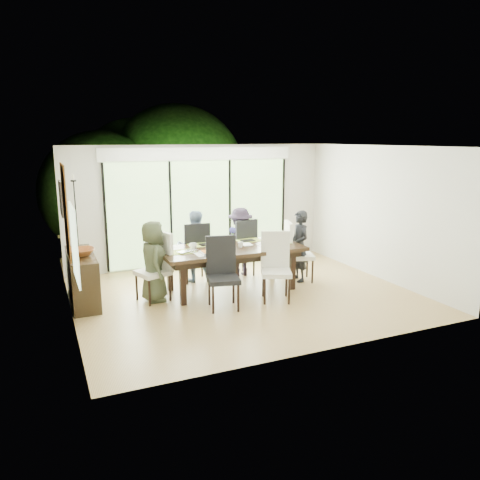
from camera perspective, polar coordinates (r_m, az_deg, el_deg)
name	(u,v)px	position (r m, az deg, el deg)	size (l,w,h in m)	color
floor	(245,296)	(8.67, 0.66, -6.83)	(6.00, 5.00, 0.01)	olive
ceiling	(246,146)	(8.19, 0.71, 11.39)	(6.00, 5.00, 0.01)	white
wall_back	(200,205)	(10.63, -4.87, 4.24)	(6.00, 0.02, 2.70)	beige
wall_front	(325,255)	(6.17, 10.28, -1.86)	(6.00, 0.02, 2.70)	silver
wall_left	(66,238)	(7.62, -20.43, 0.27)	(0.02, 5.00, 2.70)	silver
wall_right	(381,213)	(9.92, 16.78, 3.17)	(0.02, 5.00, 2.70)	white
glass_doors	(201,212)	(10.61, -4.79, 3.41)	(4.20, 0.02, 2.30)	#598C3F
blinds_header	(200,154)	(10.48, -4.90, 10.44)	(4.40, 0.06, 0.28)	white
mullion_a	(105,218)	(10.14, -16.09, 2.54)	(0.05, 0.04, 2.30)	black
mullion_b	(171,214)	(10.41, -8.43, 3.14)	(0.05, 0.04, 2.30)	black
mullion_c	(230,210)	(10.85, -1.26, 3.64)	(0.05, 0.04, 2.30)	black
mullion_d	(283,207)	(11.44, 5.26, 4.05)	(0.05, 0.04, 2.30)	black
side_window	(74,244)	(6.42, -19.53, -0.44)	(0.02, 0.90, 1.00)	#8CAD7F
deck	(190,256)	(11.73, -6.14, -1.99)	(6.00, 1.80, 0.10)	brown
rail_top	(180,227)	(12.35, -7.32, 1.56)	(6.00, 0.08, 0.06)	brown
foliage_left	(102,192)	(12.84, -16.47, 5.58)	(3.20, 3.20, 3.20)	#14380F
foliage_mid	(177,174)	(13.83, -7.74, 7.92)	(4.00, 4.00, 4.00)	#14380F
foliage_right	(244,193)	(13.74, 0.53, 5.74)	(2.80, 2.80, 2.80)	#14380F
foliage_far	(138,180)	(14.29, -12.38, 7.16)	(3.60, 3.60, 3.60)	#14380F
table_top	(231,249)	(8.78, -1.09, -1.09)	(2.68, 1.23, 0.07)	black
table_apron	(231,254)	(8.80, -1.09, -1.72)	(2.45, 1.00, 0.11)	black
table_leg_fl	(183,284)	(8.15, -6.98, -5.29)	(0.10, 0.10, 0.77)	black
table_leg_fr	(292,270)	(8.97, 6.38, -3.63)	(0.10, 0.10, 0.77)	black
table_leg_bl	(170,271)	(8.95, -8.56, -3.73)	(0.10, 0.10, 0.77)	black
table_leg_br	(271,259)	(9.70, 3.86, -2.36)	(0.10, 0.10, 0.77)	black
chair_left_end	(153,267)	(8.39, -10.62, -3.28)	(0.51, 0.51, 1.23)	white
chair_right_end	(300,251)	(9.48, 7.33, -1.35)	(0.51, 0.51, 1.23)	white
chair_far_left	(194,251)	(9.45, -5.58, -1.35)	(0.51, 0.51, 1.23)	black
chair_far_right	(240,247)	(9.79, -0.01, -0.81)	(0.51, 0.51, 1.23)	black
chair_near_left	(223,274)	(7.87, -2.04, -4.12)	(0.51, 0.51, 1.23)	black
chair_near_right	(276,267)	(8.27, 4.44, -3.33)	(0.51, 0.51, 1.23)	silver
person_left_end	(153,261)	(8.36, -10.51, -2.57)	(0.67, 0.42, 1.44)	#3C442D
person_right_end	(299,246)	(9.44, 7.24, -0.74)	(0.67, 0.42, 1.44)	black
person_far_left	(195,246)	(9.40, -5.55, -0.75)	(0.67, 0.42, 1.44)	#7D96B5
person_far_right	(240,242)	(9.75, 0.04, -0.23)	(0.67, 0.42, 1.44)	#281F2E
placemat_left	(182,252)	(8.46, -7.05, -1.43)	(0.49, 0.36, 0.01)	#94A63B
placemat_right	(276,243)	(9.16, 4.41, -0.31)	(0.49, 0.36, 0.01)	#8AAA3C
placemat_far_l	(201,245)	(8.98, -4.72, -0.58)	(0.49, 0.36, 0.01)	#A5BE44
placemat_far_r	(249,240)	(9.34, 1.09, -0.03)	(0.49, 0.36, 0.01)	#AEC145
placemat_paper	(209,253)	(8.30, -3.81, -1.63)	(0.49, 0.36, 0.01)	white
tablet_far_l	(207,244)	(8.96, -4.01, -0.52)	(0.29, 0.20, 0.01)	black
tablet_far_r	(248,241)	(9.27, 0.94, -0.07)	(0.27, 0.19, 0.01)	black
papers	(266,244)	(9.01, 3.15, -0.52)	(0.33, 0.25, 0.00)	white
platter_base	(209,252)	(8.30, -3.81, -1.52)	(0.29, 0.29, 0.03)	white
platter_snacks	(209,251)	(8.30, -3.81, -1.38)	(0.22, 0.22, 0.02)	#CE6518
vase	(233,243)	(8.82, -0.91, -0.35)	(0.09, 0.09, 0.13)	silver
hyacinth_stems	(233,236)	(8.79, -0.92, 0.50)	(0.04, 0.04, 0.18)	#337226
hyacinth_blooms	(233,230)	(8.77, -0.92, 1.21)	(0.12, 0.12, 0.12)	#4748B1
laptop	(189,252)	(8.39, -6.20, -1.45)	(0.37, 0.24, 0.03)	silver
cup_a	(193,246)	(8.66, -5.76, -0.74)	(0.14, 0.14, 0.11)	white
cup_b	(241,245)	(8.72, 0.07, -0.60)	(0.11, 0.11, 0.10)	white
cup_c	(267,240)	(9.17, 3.30, 0.04)	(0.14, 0.14, 0.11)	white
book	(242,245)	(8.91, 0.27, -0.60)	(0.18, 0.25, 0.02)	white
sideboard	(82,278)	(8.68, -18.67, -4.41)	(0.44, 1.56, 0.87)	black
bowl	(81,252)	(8.46, -18.84, -1.39)	(0.46, 0.46, 0.11)	brown
candlestick_base	(79,248)	(8.90, -19.08, -0.98)	(0.10, 0.10, 0.04)	black
candlestick_shaft	(76,215)	(8.79, -19.36, 2.91)	(0.02, 0.02, 1.21)	black
candlestick_pan	(73,181)	(8.72, -19.64, 6.81)	(0.10, 0.10, 0.03)	black
candle	(73,177)	(8.71, -19.67, 7.20)	(0.03, 0.03, 0.10)	silver
tapestry	(65,211)	(7.96, -20.51, 3.31)	(0.02, 1.00, 1.50)	#964F15
art_frame	(61,199)	(9.24, -21.01, 4.74)	(0.03, 0.55, 0.65)	black
art_canvas	(62,198)	(9.24, -20.89, 4.75)	(0.01, 0.45, 0.55)	#18424D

